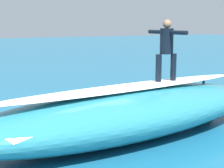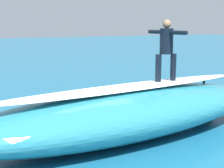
{
  "view_description": "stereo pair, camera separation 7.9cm",
  "coord_description": "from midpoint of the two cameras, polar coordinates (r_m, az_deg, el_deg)",
  "views": [
    {
      "loc": [
        4.18,
        9.2,
        2.79
      ],
      "look_at": [
        -0.84,
        0.0,
        1.07
      ],
      "focal_mm": 59.95,
      "sensor_mm": 36.0,
      "label": 1
    },
    {
      "loc": [
        4.11,
        9.24,
        2.79
      ],
      "look_at": [
        -0.84,
        0.0,
        1.07
      ],
      "focal_mm": 59.95,
      "sensor_mm": 36.0,
      "label": 2
    }
  ],
  "objects": [
    {
      "name": "wave_foam_lip",
      "position": [
        9.05,
        2.76,
        -0.51
      ],
      "size": [
        7.47,
        1.93,
        0.08
      ],
      "primitive_type": "ellipsoid",
      "rotation": [
        0.0,
        0.0,
        0.14
      ],
      "color": "white",
      "rests_on": "wave_crest"
    },
    {
      "name": "surfer_riding",
      "position": [
        9.77,
        8.52,
        5.77
      ],
      "size": [
        0.64,
        1.52,
        1.61
      ],
      "rotation": [
        0.0,
        0.0,
        0.02
      ],
      "color": "black",
      "rests_on": "surfboard_riding"
    },
    {
      "name": "foam_patch_mid",
      "position": [
        13.02,
        -4.78,
        -2.87
      ],
      "size": [
        0.73,
        0.72,
        0.09
      ],
      "primitive_type": "ellipsoid",
      "rotation": [
        0.0,
        0.0,
        0.75
      ],
      "color": "white",
      "rests_on": "ground_plane"
    },
    {
      "name": "surfboard_riding",
      "position": [
        9.87,
        8.39,
        0.18
      ],
      "size": [
        1.97,
        0.57,
        0.06
      ],
      "primitive_type": "ellipsoid",
      "rotation": [
        0.0,
        0.0,
        0.02
      ],
      "color": "yellow",
      "rests_on": "wave_crest"
    },
    {
      "name": "foam_patch_near",
      "position": [
        11.33,
        6.83,
        -4.59
      ],
      "size": [
        0.95,
        0.95,
        0.15
      ],
      "primitive_type": "ellipsoid",
      "rotation": [
        0.0,
        0.0,
        0.96
      ],
      "color": "white",
      "rests_on": "ground_plane"
    },
    {
      "name": "surfer_paddling",
      "position": [
        11.6,
        -7.17,
        -3.63
      ],
      "size": [
        1.68,
        0.89,
        0.32
      ],
      "rotation": [
        0.0,
        0.0,
        -2.74
      ],
      "color": "black",
      "rests_on": "surfboard_paddling"
    },
    {
      "name": "surfboard_paddling",
      "position": [
        11.73,
        -6.69,
        -4.32
      ],
      "size": [
        1.98,
        1.24,
        0.06
      ],
      "primitive_type": "ellipsoid",
      "rotation": [
        0.0,
        0.0,
        -2.74
      ],
      "color": "#33B2D1",
      "rests_on": "ground_plane"
    },
    {
      "name": "buoy_marker",
      "position": [
        11.63,
        13.9,
        -3.04
      ],
      "size": [
        0.7,
        0.7,
        1.18
      ],
      "color": "yellow",
      "rests_on": "ground_plane"
    },
    {
      "name": "wave_crest",
      "position": [
        9.19,
        2.73,
        -4.45
      ],
      "size": [
        9.0,
        3.78,
        1.2
      ],
      "primitive_type": "ellipsoid",
      "rotation": [
        0.0,
        0.0,
        0.14
      ],
      "color": "teal",
      "rests_on": "ground_plane"
    },
    {
      "name": "ground_plane",
      "position": [
        10.49,
        -3.84,
        -6.1
      ],
      "size": [
        120.0,
        120.0,
        0.0
      ],
      "primitive_type": "plane",
      "color": "#196084"
    }
  ]
}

